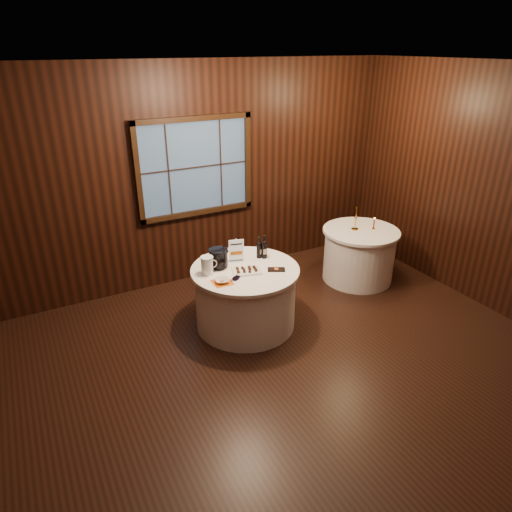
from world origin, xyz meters
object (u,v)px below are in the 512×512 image
chocolate_box (276,270)px  brass_candlestick (355,221)px  port_bottle_right (264,248)px  port_bottle_left (259,249)px  chocolate_plate (247,271)px  red_candle (374,224)px  glass_pitcher (207,265)px  grape_bunch (237,278)px  main_table (245,297)px  cracker_bowl (222,281)px  sign_stand (236,254)px  side_table (359,254)px  ice_bucket (219,258)px

chocolate_box → brass_candlestick: bearing=46.8°
port_bottle_right → port_bottle_left: bearing=154.8°
chocolate_plate → red_candle: (2.20, 0.34, 0.05)m
port_bottle_left → chocolate_box: 0.41m
glass_pitcher → grape_bunch: bearing=-46.9°
port_bottle_left → grape_bunch: (-0.49, -0.40, -0.10)m
main_table → cracker_bowl: size_ratio=8.29×
sign_stand → grape_bunch: 0.49m
chocolate_box → glass_pitcher: (-0.74, 0.30, 0.10)m
side_table → port_bottle_left: port_bottle_left is taller
port_bottle_left → chocolate_box: size_ratio=1.36×
side_table → cracker_bowl: cracker_bowl is taller
chocolate_box → grape_bunch: 0.51m
port_bottle_right → red_candle: 1.84m
port_bottle_left → cracker_bowl: size_ratio=1.77×
sign_stand → ice_bucket: bearing=-151.9°
port_bottle_right → glass_pitcher: size_ratio=1.41×
main_table → side_table: same height
side_table → chocolate_plate: (-2.03, -0.39, 0.40)m
port_bottle_right → ice_bucket: 0.60m
grape_bunch → port_bottle_left: bearing=38.6°
port_bottle_right → brass_candlestick: (1.58, 0.20, -0.00)m
side_table → sign_stand: size_ratio=3.68×
port_bottle_right → brass_candlestick: bearing=15.2°
glass_pitcher → cracker_bowl: size_ratio=1.37×
chocolate_plate → ice_bucket: bearing=131.9°
port_bottle_left → brass_candlestick: 1.64m
port_bottle_left → ice_bucket: (-0.55, -0.02, 0.00)m
glass_pitcher → red_candle: 2.62m
port_bottle_right → chocolate_box: size_ratio=1.48×
sign_stand → chocolate_box: size_ratio=1.46×
glass_pitcher → brass_candlestick: bearing=11.5°
glass_pitcher → brass_candlestick: brass_candlestick is taller
chocolate_box → red_candle: size_ratio=1.16×
red_candle → cracker_bowl: bearing=-170.3°
glass_pitcher → cracker_bowl: (0.06, -0.28, -0.08)m
port_bottle_left → sign_stand: bearing=147.5°
chocolate_plate → sign_stand: bearing=85.4°
main_table → brass_candlestick: bearing=10.4°
chocolate_plate → grape_bunch: size_ratio=2.08×
chocolate_plate → grape_bunch: 0.22m
main_table → ice_bucket: ice_bucket is taller
cracker_bowl → brass_candlestick: 2.37m
ice_bucket → chocolate_plate: bearing=-48.1°
sign_stand → brass_candlestick: brass_candlestick is taller
main_table → port_bottle_left: bearing=32.8°
chocolate_plate → brass_candlestick: brass_candlestick is taller
main_table → ice_bucket: 0.59m
sign_stand → port_bottle_right: port_bottle_right is taller
red_candle → ice_bucket: bearing=-178.1°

